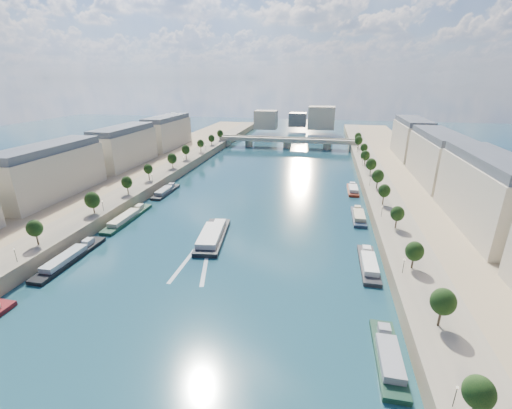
% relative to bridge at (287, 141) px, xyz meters
% --- Properties ---
extents(ground, '(700.00, 700.00, 0.00)m').
position_rel_bridge_xyz_m(ground, '(0.00, -138.71, -5.08)').
color(ground, '#0C2435').
rests_on(ground, ground).
extents(quay_left, '(44.00, 520.00, 5.00)m').
position_rel_bridge_xyz_m(quay_left, '(-72.00, -138.71, -2.58)').
color(quay_left, '#9E8460').
rests_on(quay_left, ground).
extents(quay_right, '(44.00, 520.00, 5.00)m').
position_rel_bridge_xyz_m(quay_right, '(72.00, -138.71, -2.58)').
color(quay_right, '#9E8460').
rests_on(quay_right, ground).
extents(pave_left, '(14.00, 520.00, 0.10)m').
position_rel_bridge_xyz_m(pave_left, '(-57.00, -138.71, -0.03)').
color(pave_left, gray).
rests_on(pave_left, quay_left).
extents(pave_right, '(14.00, 520.00, 0.10)m').
position_rel_bridge_xyz_m(pave_right, '(57.00, -138.71, -0.03)').
color(pave_right, gray).
rests_on(pave_right, quay_right).
extents(trees_left, '(4.80, 268.80, 8.26)m').
position_rel_bridge_xyz_m(trees_left, '(-55.00, -136.71, 5.39)').
color(trees_left, '#382B1E').
rests_on(trees_left, ground).
extents(trees_right, '(4.80, 268.80, 8.26)m').
position_rel_bridge_xyz_m(trees_right, '(55.00, -128.71, 5.39)').
color(trees_right, '#382B1E').
rests_on(trees_right, ground).
extents(lamps_left, '(0.36, 200.36, 4.28)m').
position_rel_bridge_xyz_m(lamps_left, '(-52.50, -148.71, 2.70)').
color(lamps_left, black).
rests_on(lamps_left, ground).
extents(lamps_right, '(0.36, 200.36, 4.28)m').
position_rel_bridge_xyz_m(lamps_right, '(52.50, -133.71, 2.70)').
color(lamps_right, black).
rests_on(lamps_right, ground).
extents(buildings_left, '(16.00, 226.00, 23.20)m').
position_rel_bridge_xyz_m(buildings_left, '(-85.00, -126.71, 11.37)').
color(buildings_left, '#C1AE94').
rests_on(buildings_left, ground).
extents(buildings_right, '(16.00, 226.00, 23.20)m').
position_rel_bridge_xyz_m(buildings_right, '(85.00, -126.71, 11.37)').
color(buildings_right, '#C1AE94').
rests_on(buildings_right, ground).
extents(skyline, '(79.00, 42.00, 22.00)m').
position_rel_bridge_xyz_m(skyline, '(3.19, 80.81, 9.57)').
color(skyline, '#C1AE94').
rests_on(skyline, ground).
extents(bridge, '(112.00, 12.00, 8.15)m').
position_rel_bridge_xyz_m(bridge, '(0.00, 0.00, 0.00)').
color(bridge, '#C1B79E').
rests_on(bridge, ground).
extents(tour_barge, '(11.73, 29.58, 3.91)m').
position_rel_bridge_xyz_m(tour_barge, '(-6.71, -173.95, -3.98)').
color(tour_barge, black).
rests_on(tour_barge, ground).
extents(wake, '(10.78, 26.00, 0.04)m').
position_rel_bridge_xyz_m(wake, '(-6.71, -190.53, -5.06)').
color(wake, silver).
rests_on(wake, ground).
extents(moored_barges_left, '(5.00, 123.77, 3.60)m').
position_rel_bridge_xyz_m(moored_barges_left, '(-45.50, -179.84, -4.24)').
color(moored_barges_left, maroon).
rests_on(moored_barges_left, ground).
extents(moored_barges_right, '(5.00, 167.49, 3.60)m').
position_rel_bridge_xyz_m(moored_barges_right, '(45.50, -184.67, -4.24)').
color(moored_barges_right, black).
rests_on(moored_barges_right, ground).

